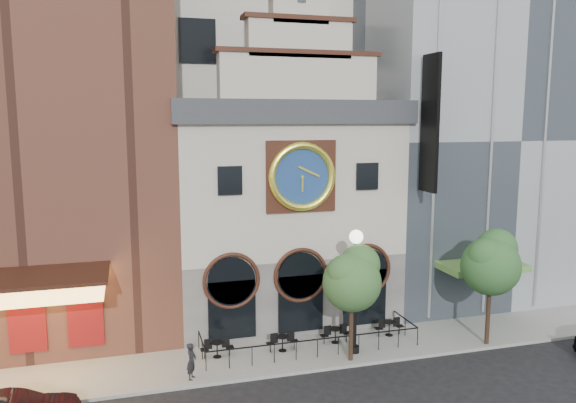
{
  "coord_description": "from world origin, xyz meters",
  "views": [
    {
      "loc": [
        -8.36,
        -22.73,
        11.44
      ],
      "look_at": [
        -0.08,
        6.0,
        6.98
      ],
      "focal_mm": 35.0,
      "sensor_mm": 36.0,
      "label": 1
    }
  ],
  "objects_px": {
    "pedestrian": "(191,361)",
    "lamppost": "(355,278)",
    "bistro_1": "(282,342)",
    "bistro_3": "(389,327)",
    "bistro_0": "(217,348)",
    "tree_left": "(353,277)",
    "bistro_2": "(335,334)",
    "tree_right": "(491,261)"
  },
  "relations": [
    {
      "from": "pedestrian",
      "to": "tree_left",
      "type": "relative_size",
      "value": 0.3
    },
    {
      "from": "pedestrian",
      "to": "bistro_3",
      "type": "bearing_deg",
      "value": -54.6
    },
    {
      "from": "bistro_0",
      "to": "bistro_2",
      "type": "bearing_deg",
      "value": 0.61
    },
    {
      "from": "bistro_3",
      "to": "bistro_0",
      "type": "bearing_deg",
      "value": -178.73
    },
    {
      "from": "bistro_1",
      "to": "bistro_3",
      "type": "xyz_separation_m",
      "value": [
        5.9,
        0.36,
        0.0
      ]
    },
    {
      "from": "bistro_0",
      "to": "bistro_3",
      "type": "height_order",
      "value": "same"
    },
    {
      "from": "lamppost",
      "to": "tree_right",
      "type": "distance_m",
      "value": 6.97
    },
    {
      "from": "bistro_0",
      "to": "bistro_3",
      "type": "distance_m",
      "value": 9.09
    },
    {
      "from": "bistro_3",
      "to": "bistro_1",
      "type": "bearing_deg",
      "value": -176.47
    },
    {
      "from": "bistro_1",
      "to": "tree_right",
      "type": "height_order",
      "value": "tree_right"
    },
    {
      "from": "tree_left",
      "to": "bistro_0",
      "type": "bearing_deg",
      "value": 161.66
    },
    {
      "from": "bistro_0",
      "to": "bistro_3",
      "type": "bearing_deg",
      "value": 1.27
    },
    {
      "from": "bistro_3",
      "to": "tree_left",
      "type": "xyz_separation_m",
      "value": [
        -3.04,
        -2.21,
        3.54
      ]
    },
    {
      "from": "pedestrian",
      "to": "lamppost",
      "type": "distance_m",
      "value": 8.47
    },
    {
      "from": "bistro_2",
      "to": "lamppost",
      "type": "height_order",
      "value": "lamppost"
    },
    {
      "from": "tree_left",
      "to": "bistro_3",
      "type": "bearing_deg",
      "value": 35.95
    },
    {
      "from": "bistro_2",
      "to": "tree_left",
      "type": "bearing_deg",
      "value": -89.49
    },
    {
      "from": "bistro_0",
      "to": "bistro_2",
      "type": "relative_size",
      "value": 1.0
    },
    {
      "from": "bistro_2",
      "to": "pedestrian",
      "type": "relative_size",
      "value": 0.97
    },
    {
      "from": "bistro_0",
      "to": "tree_right",
      "type": "distance_m",
      "value": 14.08
    },
    {
      "from": "bistro_3",
      "to": "lamppost",
      "type": "distance_m",
      "value": 4.45
    },
    {
      "from": "bistro_2",
      "to": "bistro_3",
      "type": "relative_size",
      "value": 1.0
    },
    {
      "from": "bistro_0",
      "to": "bistro_1",
      "type": "height_order",
      "value": "same"
    },
    {
      "from": "bistro_0",
      "to": "tree_left",
      "type": "distance_m",
      "value": 7.29
    },
    {
      "from": "pedestrian",
      "to": "tree_right",
      "type": "distance_m",
      "value": 15.21
    },
    {
      "from": "bistro_1",
      "to": "pedestrian",
      "type": "xyz_separation_m",
      "value": [
        -4.61,
        -1.75,
        0.35
      ]
    },
    {
      "from": "bistro_2",
      "to": "pedestrian",
      "type": "bearing_deg",
      "value": -165.16
    },
    {
      "from": "bistro_1",
      "to": "lamppost",
      "type": "bearing_deg",
      "value": -18.79
    },
    {
      "from": "bistro_2",
      "to": "lamppost",
      "type": "xyz_separation_m",
      "value": [
        0.46,
        -1.35,
        3.3
      ]
    },
    {
      "from": "bistro_0",
      "to": "tree_left",
      "type": "height_order",
      "value": "tree_left"
    },
    {
      "from": "tree_left",
      "to": "tree_right",
      "type": "relative_size",
      "value": 0.94
    },
    {
      "from": "bistro_1",
      "to": "pedestrian",
      "type": "bearing_deg",
      "value": -159.24
    },
    {
      "from": "bistro_2",
      "to": "bistro_3",
      "type": "height_order",
      "value": "same"
    },
    {
      "from": "pedestrian",
      "to": "bistro_0",
      "type": "bearing_deg",
      "value": -12.61
    },
    {
      "from": "tree_left",
      "to": "lamppost",
      "type": "bearing_deg",
      "value": 58.07
    },
    {
      "from": "lamppost",
      "to": "bistro_1",
      "type": "bearing_deg",
      "value": 152.26
    },
    {
      "from": "bistro_0",
      "to": "lamppost",
      "type": "height_order",
      "value": "lamppost"
    },
    {
      "from": "tree_left",
      "to": "bistro_2",
      "type": "bearing_deg",
      "value": 90.51
    },
    {
      "from": "bistro_0",
      "to": "tree_left",
      "type": "relative_size",
      "value": 0.29
    },
    {
      "from": "bistro_1",
      "to": "tree_left",
      "type": "bearing_deg",
      "value": -32.76
    },
    {
      "from": "bistro_1",
      "to": "pedestrian",
      "type": "relative_size",
      "value": 0.97
    },
    {
      "from": "bistro_0",
      "to": "pedestrian",
      "type": "xyz_separation_m",
      "value": [
        -1.42,
        -1.91,
        0.35
      ]
    }
  ]
}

